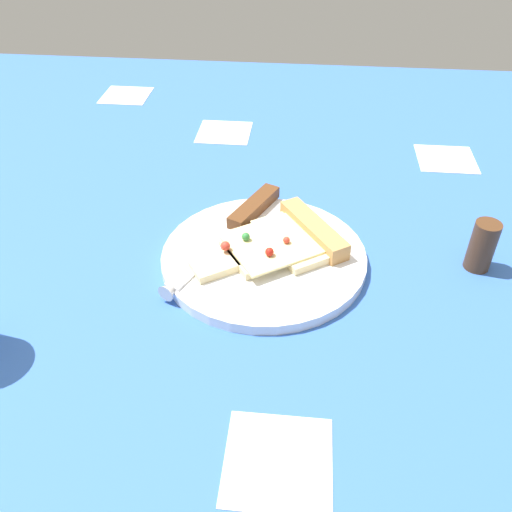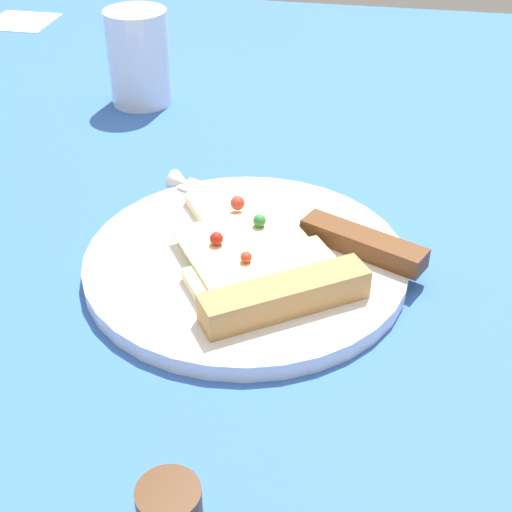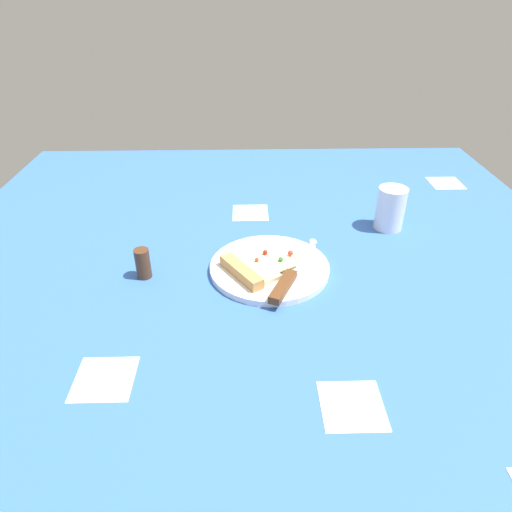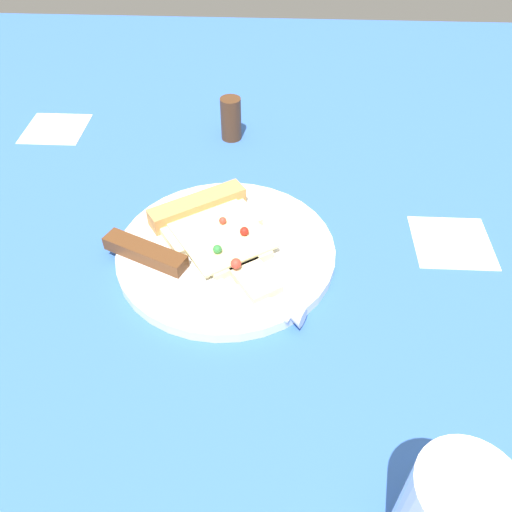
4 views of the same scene
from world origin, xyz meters
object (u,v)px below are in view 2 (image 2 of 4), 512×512
plate (246,262)px  knife (312,226)px  pizza_slice (259,265)px  drinking_glass (139,58)px

plate → knife: 6.19cm
pizza_slice → knife: bearing=29.4°
plate → pizza_slice: bearing=-56.0°
knife → drinking_glass: drinking_glass is taller
knife → drinking_glass: size_ratio=2.21×
plate → drinking_glass: (-17.71, 29.52, 4.47)cm
plate → drinking_glass: bearing=121.0°
pizza_slice → knife: pizza_slice is taller
pizza_slice → knife: (3.09, 6.16, -0.18)cm
plate → pizza_slice: pizza_slice is taller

